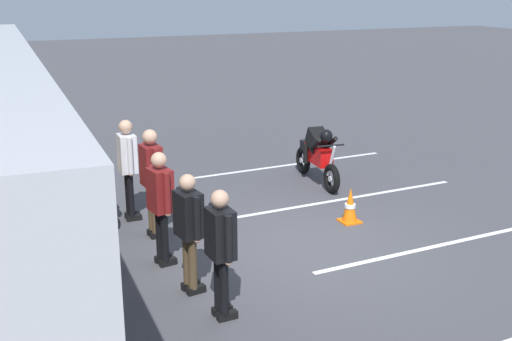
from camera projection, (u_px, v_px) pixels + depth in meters
name	position (u px, v px, depth m)	size (l,w,h in m)	color
ground_plane	(302.00, 246.00, 10.14)	(80.00, 80.00, 0.00)	#424247
spectator_far_left	(221.00, 244.00, 7.72)	(0.57, 0.32, 1.68)	black
spectator_left	(189.00, 224.00, 8.39)	(0.58, 0.35, 1.67)	#473823
spectator_centre	(161.00, 199.00, 9.22)	(0.58, 0.36, 1.73)	black
spectator_right	(152.00, 174.00, 10.23)	(0.58, 0.33, 1.81)	#473823
spectator_far_right	(128.00, 161.00, 11.00)	(0.57, 0.32, 1.80)	black
parked_motorcycle_silver	(97.00, 190.00, 11.33)	(2.05, 0.58, 0.99)	black
stunt_motorcycle	(318.00, 155.00, 13.16)	(2.05, 0.60, 1.23)	black
traffic_cone	(350.00, 205.00, 11.09)	(0.34, 0.34, 0.63)	orange
bay_line_c	(434.00, 246.00, 10.13)	(0.24, 4.46, 0.01)	white
bay_line_d	(348.00, 198.00, 12.38)	(0.25, 4.92, 0.01)	white
bay_line_e	(288.00, 165.00, 14.63)	(0.25, 4.91, 0.01)	white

